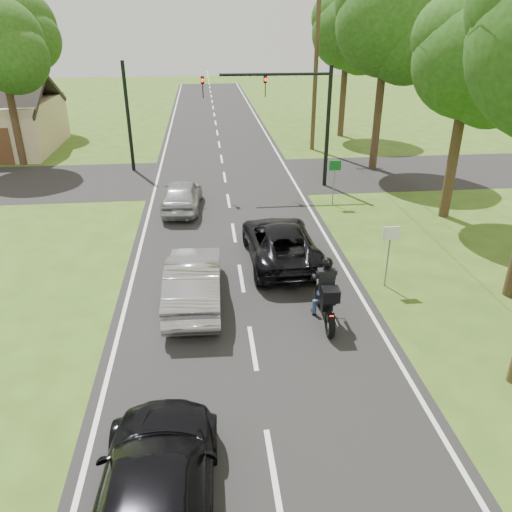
{
  "coord_description": "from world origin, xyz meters",
  "views": [
    {
      "loc": [
        -1.06,
        -11.0,
        8.04
      ],
      "look_at": [
        0.4,
        3.0,
        1.3
      ],
      "focal_mm": 35.0,
      "sensor_mm": 36.0,
      "label": 1
    }
  ],
  "objects_px": {
    "silver_sedan": "(194,280)",
    "silver_suv": "(182,195)",
    "motorcycle_rider": "(326,297)",
    "sign_green": "(335,172)",
    "dark_car_behind": "(155,497)",
    "dark_suv": "(280,242)",
    "traffic_signal": "(292,106)",
    "sign_white": "(390,242)",
    "utility_pole_far": "(316,69)"
  },
  "relations": [
    {
      "from": "silver_sedan",
      "to": "silver_suv",
      "type": "xyz_separation_m",
      "value": [
        -0.62,
        8.48,
        -0.06
      ]
    },
    {
      "from": "motorcycle_rider",
      "to": "sign_green",
      "type": "bearing_deg",
      "value": 76.94
    },
    {
      "from": "silver_sedan",
      "to": "dark_car_behind",
      "type": "bearing_deg",
      "value": 87.18
    },
    {
      "from": "motorcycle_rider",
      "to": "silver_sedan",
      "type": "height_order",
      "value": "motorcycle_rider"
    },
    {
      "from": "silver_sedan",
      "to": "sign_green",
      "type": "bearing_deg",
      "value": -125.82
    },
    {
      "from": "motorcycle_rider",
      "to": "silver_suv",
      "type": "distance_m",
      "value": 10.89
    },
    {
      "from": "dark_suv",
      "to": "silver_sedan",
      "type": "distance_m",
      "value": 4.1
    },
    {
      "from": "motorcycle_rider",
      "to": "silver_sedan",
      "type": "xyz_separation_m",
      "value": [
        -3.77,
        1.49,
        -0.03
      ]
    },
    {
      "from": "dark_suv",
      "to": "traffic_signal",
      "type": "bearing_deg",
      "value": -103.62
    },
    {
      "from": "motorcycle_rider",
      "to": "sign_green",
      "type": "relative_size",
      "value": 1.12
    },
    {
      "from": "silver_sedan",
      "to": "sign_white",
      "type": "distance_m",
      "value": 6.32
    },
    {
      "from": "silver_sedan",
      "to": "utility_pole_far",
      "type": "xyz_separation_m",
      "value": [
        7.76,
        19.43,
        4.31
      ]
    },
    {
      "from": "motorcycle_rider",
      "to": "traffic_signal",
      "type": "relative_size",
      "value": 0.37
    },
    {
      "from": "dark_car_behind",
      "to": "sign_white",
      "type": "bearing_deg",
      "value": -128.36
    },
    {
      "from": "utility_pole_far",
      "to": "sign_white",
      "type": "xyz_separation_m",
      "value": [
        -1.5,
        -19.02,
        -3.49
      ]
    },
    {
      "from": "sign_green",
      "to": "dark_suv",
      "type": "bearing_deg",
      "value": -120.54
    },
    {
      "from": "motorcycle_rider",
      "to": "utility_pole_far",
      "type": "distance_m",
      "value": 21.72
    },
    {
      "from": "traffic_signal",
      "to": "silver_sedan",
      "type": "bearing_deg",
      "value": -113.18
    },
    {
      "from": "motorcycle_rider",
      "to": "dark_car_behind",
      "type": "distance_m",
      "value": 7.52
    },
    {
      "from": "sign_green",
      "to": "sign_white",
      "type": "bearing_deg",
      "value": -91.43
    },
    {
      "from": "silver_suv",
      "to": "dark_car_behind",
      "type": "xyz_separation_m",
      "value": [
        0.02,
        -16.08,
        0.05
      ]
    },
    {
      "from": "silver_sedan",
      "to": "dark_suv",
      "type": "bearing_deg",
      "value": -137.13
    },
    {
      "from": "traffic_signal",
      "to": "motorcycle_rider",
      "type": "bearing_deg",
      "value": -94.96
    },
    {
      "from": "silver_sedan",
      "to": "utility_pole_far",
      "type": "height_order",
      "value": "utility_pole_far"
    },
    {
      "from": "silver_sedan",
      "to": "traffic_signal",
      "type": "relative_size",
      "value": 0.73
    },
    {
      "from": "silver_sedan",
      "to": "utility_pole_far",
      "type": "relative_size",
      "value": 0.46
    },
    {
      "from": "traffic_signal",
      "to": "sign_green",
      "type": "relative_size",
      "value": 3.0
    },
    {
      "from": "traffic_signal",
      "to": "silver_suv",
      "type": "bearing_deg",
      "value": -151.79
    },
    {
      "from": "silver_sedan",
      "to": "silver_suv",
      "type": "height_order",
      "value": "silver_sedan"
    },
    {
      "from": "traffic_signal",
      "to": "utility_pole_far",
      "type": "bearing_deg",
      "value": 70.32
    },
    {
      "from": "motorcycle_rider",
      "to": "utility_pole_far",
      "type": "bearing_deg",
      "value": 81.32
    },
    {
      "from": "utility_pole_far",
      "to": "dark_car_behind",
      "type": "bearing_deg",
      "value": -107.17
    },
    {
      "from": "dark_suv",
      "to": "sign_green",
      "type": "distance_m",
      "value": 6.69
    },
    {
      "from": "silver_suv",
      "to": "sign_green",
      "type": "bearing_deg",
      "value": -176.21
    },
    {
      "from": "dark_suv",
      "to": "dark_car_behind",
      "type": "xyz_separation_m",
      "value": [
        -3.68,
        -10.31,
        0.03
      ]
    },
    {
      "from": "dark_suv",
      "to": "sign_green",
      "type": "xyz_separation_m",
      "value": [
        3.37,
        5.71,
        0.87
      ]
    },
    {
      "from": "dark_suv",
      "to": "dark_car_behind",
      "type": "bearing_deg",
      "value": 68.42
    },
    {
      "from": "dark_car_behind",
      "to": "utility_pole_far",
      "type": "xyz_separation_m",
      "value": [
        8.36,
        27.04,
        4.32
      ]
    },
    {
      "from": "dark_car_behind",
      "to": "utility_pole_far",
      "type": "relative_size",
      "value": 0.52
    },
    {
      "from": "dark_car_behind",
      "to": "traffic_signal",
      "type": "height_order",
      "value": "traffic_signal"
    },
    {
      "from": "dark_suv",
      "to": "silver_sedan",
      "type": "height_order",
      "value": "silver_sedan"
    },
    {
      "from": "traffic_signal",
      "to": "utility_pole_far",
      "type": "distance_m",
      "value": 8.55
    },
    {
      "from": "motorcycle_rider",
      "to": "silver_sedan",
      "type": "distance_m",
      "value": 4.06
    },
    {
      "from": "silver_sedan",
      "to": "traffic_signal",
      "type": "xyz_separation_m",
      "value": [
        4.89,
        11.43,
        3.36
      ]
    },
    {
      "from": "motorcycle_rider",
      "to": "dark_car_behind",
      "type": "relative_size",
      "value": 0.46
    },
    {
      "from": "silver_suv",
      "to": "dark_car_behind",
      "type": "bearing_deg",
      "value": 94.35
    },
    {
      "from": "silver_suv",
      "to": "sign_green",
      "type": "height_order",
      "value": "sign_green"
    },
    {
      "from": "dark_suv",
      "to": "traffic_signal",
      "type": "height_order",
      "value": "traffic_signal"
    },
    {
      "from": "silver_sedan",
      "to": "silver_suv",
      "type": "distance_m",
      "value": 8.5
    },
    {
      "from": "dark_suv",
      "to": "traffic_signal",
      "type": "distance_m",
      "value": 9.55
    }
  ]
}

